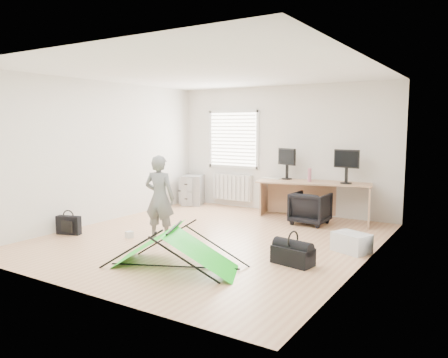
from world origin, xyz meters
The scene contains 18 objects.
ground centered at (0.00, 0.00, 0.00)m, with size 5.50×5.50×0.00m, color tan.
back_wall centered at (0.00, 2.75, 1.35)m, with size 5.00×0.02×2.70m, color silver.
window centered at (-1.20, 2.71, 1.55)m, with size 1.20×0.06×1.20m, color silver.
radiator centered at (-1.20, 2.67, 0.45)m, with size 1.00×0.12×0.60m, color silver.
desk centered at (0.88, 2.35, 0.38)m, with size 2.22×0.71×0.76m, color tan.
filing_cabinet centered at (-2.12, 2.40, 0.35)m, with size 0.45×0.60×0.70m, color #959799.
monitor_left centered at (0.28, 2.41, 0.99)m, with size 0.49×0.11×0.47m, color black.
monitor_right centered at (1.52, 2.37, 0.99)m, with size 0.50×0.11×0.48m, color black.
keyboard centered at (-0.03, 2.30, 0.77)m, with size 0.40×0.14×0.02m, color beige.
thermos centered at (0.81, 2.30, 0.89)m, with size 0.07×0.07×0.27m, color #AF6276.
office_chair centered at (1.00, 1.88, 0.30)m, with size 0.65×0.67×0.61m, color black.
person centered at (-0.64, -0.53, 0.70)m, with size 0.51×0.33×1.39m, color slate.
kite centered at (0.43, -1.51, 0.27)m, with size 1.73×0.76×0.54m, color #14DC1B, non-canonical shape.
storage_crate centered at (2.20, 0.44, 0.14)m, with size 0.51×0.35×0.28m, color silver.
tote_bag centered at (-2.22, 2.64, 0.17)m, with size 0.29×0.13×0.35m, color #1C8769.
laptop_bag centered at (-2.22, -1.08, 0.16)m, with size 0.43×0.13×0.32m, color black.
white_box centered at (-1.17, -0.70, 0.05)m, with size 0.11×0.11×0.11m, color silver.
duffel_bag centered at (1.69, -0.56, 0.12)m, with size 0.55×0.28×0.24m, color black.
Camera 1 is at (3.94, -5.87, 1.85)m, focal length 35.00 mm.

